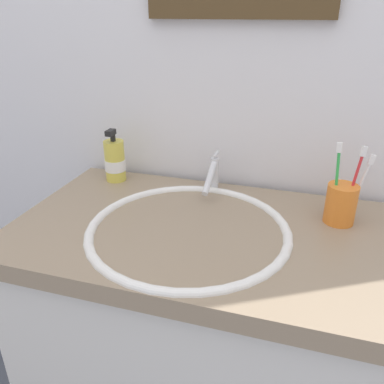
{
  "coord_description": "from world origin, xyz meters",
  "views": [
    {
      "loc": [
        0.21,
        -0.82,
        1.32
      ],
      "look_at": [
        -0.04,
        0.0,
        0.92
      ],
      "focal_mm": 36.86,
      "sensor_mm": 36.0,
      "label": 1
    }
  ],
  "objects_px": {
    "faucet": "(213,174)",
    "toothbrush_red": "(355,180)",
    "toothbrush_cup": "(341,204)",
    "toothbrush_white": "(361,184)",
    "toothbrush_green": "(337,178)",
    "soap_dispenser": "(115,161)"
  },
  "relations": [
    {
      "from": "toothbrush_white",
      "to": "toothbrush_green",
      "type": "xyz_separation_m",
      "value": [
        -0.06,
        -0.02,
        0.01
      ]
    },
    {
      "from": "toothbrush_cup",
      "to": "soap_dispenser",
      "type": "distance_m",
      "value": 0.67
    },
    {
      "from": "toothbrush_red",
      "to": "faucet",
      "type": "bearing_deg",
      "value": 168.19
    },
    {
      "from": "toothbrush_white",
      "to": "toothbrush_green",
      "type": "height_order",
      "value": "toothbrush_green"
    },
    {
      "from": "faucet",
      "to": "toothbrush_white",
      "type": "bearing_deg",
      "value": -10.48
    },
    {
      "from": "faucet",
      "to": "toothbrush_cup",
      "type": "xyz_separation_m",
      "value": [
        0.35,
        -0.09,
        -0.0
      ]
    },
    {
      "from": "faucet",
      "to": "toothbrush_white",
      "type": "xyz_separation_m",
      "value": [
        0.39,
        -0.07,
        0.05
      ]
    },
    {
      "from": "soap_dispenser",
      "to": "toothbrush_green",
      "type": "bearing_deg",
      "value": -7.41
    },
    {
      "from": "faucet",
      "to": "soap_dispenser",
      "type": "relative_size",
      "value": 0.93
    },
    {
      "from": "toothbrush_cup",
      "to": "toothbrush_green",
      "type": "bearing_deg",
      "value": -175.14
    },
    {
      "from": "faucet",
      "to": "toothbrush_red",
      "type": "height_order",
      "value": "toothbrush_red"
    },
    {
      "from": "toothbrush_cup",
      "to": "faucet",
      "type": "bearing_deg",
      "value": 166.27
    },
    {
      "from": "toothbrush_green",
      "to": "soap_dispenser",
      "type": "relative_size",
      "value": 1.22
    },
    {
      "from": "toothbrush_red",
      "to": "soap_dispenser",
      "type": "relative_size",
      "value": 1.18
    },
    {
      "from": "toothbrush_cup",
      "to": "toothbrush_red",
      "type": "height_order",
      "value": "toothbrush_red"
    },
    {
      "from": "toothbrush_red",
      "to": "soap_dispenser",
      "type": "distance_m",
      "value": 0.69
    },
    {
      "from": "toothbrush_red",
      "to": "toothbrush_green",
      "type": "relative_size",
      "value": 0.96
    },
    {
      "from": "faucet",
      "to": "toothbrush_cup",
      "type": "distance_m",
      "value": 0.36
    },
    {
      "from": "faucet",
      "to": "toothbrush_red",
      "type": "bearing_deg",
      "value": -11.81
    },
    {
      "from": "toothbrush_white",
      "to": "toothbrush_green",
      "type": "bearing_deg",
      "value": -165.12
    },
    {
      "from": "toothbrush_red",
      "to": "toothbrush_white",
      "type": "relative_size",
      "value": 1.11
    },
    {
      "from": "faucet",
      "to": "toothbrush_green",
      "type": "height_order",
      "value": "toothbrush_green"
    }
  ]
}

